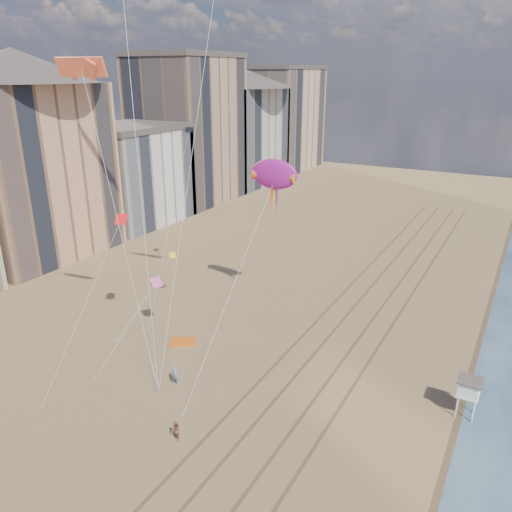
{
  "coord_description": "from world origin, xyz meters",
  "views": [
    {
      "loc": [
        16.65,
        -11.41,
        25.36
      ],
      "look_at": [
        -4.34,
        26.0,
        9.5
      ],
      "focal_mm": 35.0,
      "sensor_mm": 36.0,
      "label": 1
    }
  ],
  "objects": [
    {
      "name": "tracks",
      "position": [
        2.55,
        30.0,
        0.01
      ],
      "size": [
        7.68,
        120.0,
        0.01
      ],
      "color": "brown",
      "rests_on": "ground"
    },
    {
      "name": "buildings",
      "position": [
        -45.73,
        65.59,
        13.55
      ],
      "size": [
        34.72,
        131.35,
        29.0
      ],
      "color": "#C6B284",
      "rests_on": "ground"
    },
    {
      "name": "lifeguard_stand",
      "position": [
        15.08,
        24.92,
        2.51
      ],
      "size": [
        1.8,
        1.8,
        3.26
      ],
      "color": "white",
      "rests_on": "ground"
    },
    {
      "name": "grounded_kite",
      "position": [
        -11.0,
        23.02,
        0.14
      ],
      "size": [
        2.96,
        2.64,
        0.28
      ],
      "primitive_type": "cube",
      "rotation": [
        0.0,
        0.0,
        0.53
      ],
      "color": "#DB5612",
      "rests_on": "ground"
    },
    {
      "name": "show_kite",
      "position": [
        -6.48,
        33.62,
        15.52
      ],
      "size": [
        4.84,
        10.4,
        24.56
      ],
      "color": "#94167B",
      "rests_on": "ground"
    },
    {
      "name": "kite_flyer_a",
      "position": [
        -7.35,
        17.13,
        0.92
      ],
      "size": [
        0.77,
        0.63,
        1.83
      ],
      "primitive_type": "imported",
      "rotation": [
        0.0,
        0.0,
        0.32
      ],
      "color": "slate",
      "rests_on": "ground"
    },
    {
      "name": "kite_flyer_b",
      "position": [
        -2.95,
        11.56,
        0.77
      ],
      "size": [
        0.94,
        0.87,
        1.55
      ],
      "primitive_type": "imported",
      "rotation": [
        0.0,
        0.0,
        -0.49
      ],
      "color": "brown",
      "rests_on": "ground"
    },
    {
      "name": "small_kites",
      "position": [
        -15.86,
        25.78,
        10.77
      ],
      "size": [
        4.61,
        13.58,
        14.29
      ],
      "color": "black",
      "rests_on": "ground"
    }
  ]
}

